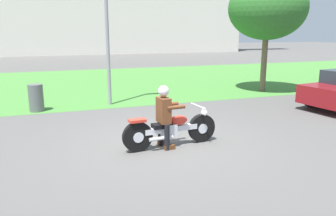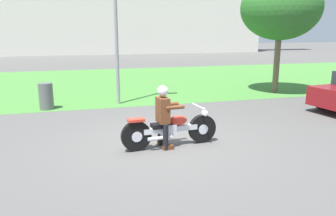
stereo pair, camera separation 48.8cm
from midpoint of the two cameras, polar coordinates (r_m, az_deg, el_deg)
The scene contains 7 objects.
ground at distance 7.74m, azimuth 0.79°, elevation -6.13°, with size 120.00×120.00×0.00m, color #565451.
grass_verge at distance 17.28m, azimuth -8.55°, elevation 4.50°, with size 60.00×12.00×0.01m, color #478438.
motorcycle_lead at distance 7.42m, azimuth 2.36°, elevation -3.73°, with size 2.26×0.66×0.89m.
rider_lead at distance 7.25m, azimuth 1.16°, elevation -0.65°, with size 0.57×0.49×1.41m.
tree_roadside at distance 14.74m, azimuth 19.86°, elevation 15.94°, with size 3.23×3.23×4.77m.
streetlight_pole at distance 11.80m, azimuth -7.30°, elevation 17.63°, with size 0.96×0.20×5.58m.
trash_can at distance 11.61m, azimuth -19.23°, elevation 1.92°, with size 0.46×0.46×0.89m, color #595E5B.
Camera 2 is at (-1.83, -7.08, 2.55)m, focal length 35.25 mm.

